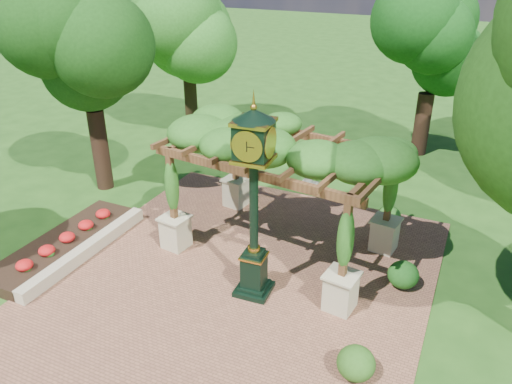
% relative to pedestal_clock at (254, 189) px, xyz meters
% --- Properties ---
extents(ground, '(120.00, 120.00, 0.00)m').
position_rel_pedestal_clock_xyz_m(ground, '(-0.62, -1.03, -3.06)').
color(ground, '#1E4714').
rests_on(ground, ground).
extents(brick_plaza, '(10.00, 12.00, 0.04)m').
position_rel_pedestal_clock_xyz_m(brick_plaza, '(-0.62, -0.03, -3.04)').
color(brick_plaza, brown).
rests_on(brick_plaza, ground).
extents(border_wall, '(0.35, 5.00, 0.40)m').
position_rel_pedestal_clock_xyz_m(border_wall, '(-5.22, -0.53, -2.86)').
color(border_wall, '#C6B793').
rests_on(border_wall, ground).
extents(flower_bed, '(1.50, 5.00, 0.36)m').
position_rel_pedestal_clock_xyz_m(flower_bed, '(-6.12, -0.53, -2.88)').
color(flower_bed, red).
rests_on(flower_bed, ground).
extents(pedestal_clock, '(1.07, 1.07, 5.13)m').
position_rel_pedestal_clock_xyz_m(pedestal_clock, '(0.00, 0.00, 0.00)').
color(pedestal_clock, black).
rests_on(pedestal_clock, brick_plaza).
extents(pergola, '(6.69, 4.68, 3.93)m').
position_rel_pedestal_clock_xyz_m(pergola, '(-0.21, 2.26, 0.16)').
color(pergola, beige).
rests_on(pergola, brick_plaza).
extents(sundial, '(0.63, 0.63, 1.13)m').
position_rel_pedestal_clock_xyz_m(sundial, '(-0.88, 6.78, -2.57)').
color(sundial, gray).
rests_on(sundial, ground).
extents(shrub_front, '(0.85, 0.85, 0.74)m').
position_rel_pedestal_clock_xyz_m(shrub_front, '(3.19, -1.73, -2.65)').
color(shrub_front, '#275117').
rests_on(shrub_front, brick_plaza).
extents(shrub_mid, '(1.07, 1.07, 0.74)m').
position_rel_pedestal_clock_xyz_m(shrub_mid, '(3.53, 1.88, -2.65)').
color(shrub_mid, '#1D5718').
rests_on(shrub_mid, brick_plaza).
extents(shrub_back, '(0.84, 0.84, 0.67)m').
position_rel_pedestal_clock_xyz_m(shrub_back, '(2.52, 5.04, -2.69)').
color(shrub_back, '#2D6A1E').
rests_on(shrub_back, brick_plaza).
extents(tree_west_near, '(3.41, 3.41, 7.79)m').
position_rel_pedestal_clock_xyz_m(tree_west_near, '(-7.90, 3.47, 2.27)').
color(tree_west_near, black).
rests_on(tree_west_near, ground).
extents(tree_west_far, '(4.01, 4.01, 7.22)m').
position_rel_pedestal_clock_xyz_m(tree_west_far, '(-8.18, 10.28, 1.90)').
color(tree_west_far, black).
rests_on(tree_west_far, ground).
extents(tree_north, '(3.71, 3.71, 6.98)m').
position_rel_pedestal_clock_xyz_m(tree_north, '(2.39, 12.06, 1.71)').
color(tree_north, black).
rests_on(tree_north, ground).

